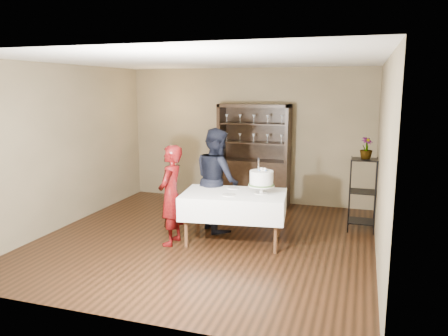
{
  "coord_description": "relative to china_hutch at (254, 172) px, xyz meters",
  "views": [
    {
      "loc": [
        2.24,
        -6.06,
        2.32
      ],
      "look_at": [
        0.26,
        0.1,
        1.12
      ],
      "focal_mm": 35.0,
      "sensor_mm": 36.0,
      "label": 1
    }
  ],
  "objects": [
    {
      "name": "floor",
      "position": [
        -0.2,
        -2.25,
        -0.66
      ],
      "size": [
        5.0,
        5.0,
        0.0
      ],
      "primitive_type": "plane",
      "color": "black",
      "rests_on": "ground"
    },
    {
      "name": "ceiling",
      "position": [
        -0.2,
        -2.25,
        2.04
      ],
      "size": [
        5.0,
        5.0,
        0.0
      ],
      "primitive_type": "plane",
      "rotation": [
        3.14,
        0.0,
        0.0
      ],
      "color": "white",
      "rests_on": "back_wall"
    },
    {
      "name": "back_wall",
      "position": [
        -0.2,
        0.25,
        0.69
      ],
      "size": [
        5.0,
        0.02,
        2.7
      ],
      "primitive_type": "cube",
      "color": "brown",
      "rests_on": "floor"
    },
    {
      "name": "wall_left",
      "position": [
        -2.7,
        -2.25,
        0.69
      ],
      "size": [
        0.02,
        5.0,
        2.7
      ],
      "primitive_type": "cube",
      "color": "brown",
      "rests_on": "floor"
    },
    {
      "name": "wall_right",
      "position": [
        2.3,
        -2.25,
        0.69
      ],
      "size": [
        0.02,
        5.0,
        2.7
      ],
      "primitive_type": "cube",
      "color": "brown",
      "rests_on": "floor"
    },
    {
      "name": "china_hutch",
      "position": [
        0.0,
        0.0,
        0.0
      ],
      "size": [
        1.4,
        0.48,
        2.0
      ],
      "color": "black",
      "rests_on": "floor"
    },
    {
      "name": "plant_etagere",
      "position": [
        2.08,
        -1.05,
        -0.01
      ],
      "size": [
        0.42,
        0.42,
        1.2
      ],
      "color": "black",
      "rests_on": "floor"
    },
    {
      "name": "cake_table",
      "position": [
        0.25,
        -2.21,
        -0.08
      ],
      "size": [
        1.63,
        1.13,
        0.76
      ],
      "rotation": [
        0.0,
        0.0,
        0.13
      ],
      "color": "white",
      "rests_on": "floor"
    },
    {
      "name": "woman",
      "position": [
        -0.62,
        -2.58,
        0.08
      ],
      "size": [
        0.37,
        0.56,
        1.49
      ],
      "primitive_type": "imported",
      "rotation": [
        0.0,
        0.0,
        -1.54
      ],
      "color": "#320409",
      "rests_on": "floor"
    },
    {
      "name": "man",
      "position": [
        -0.2,
        -1.71,
        0.18
      ],
      "size": [
        1.01,
        1.04,
        1.68
      ],
      "primitive_type": "imported",
      "rotation": [
        0.0,
        0.0,
        2.28
      ],
      "color": "black",
      "rests_on": "floor"
    },
    {
      "name": "cake",
      "position": [
        0.64,
        -2.12,
        0.31
      ],
      "size": [
        0.39,
        0.39,
        0.54
      ],
      "rotation": [
        0.0,
        0.0,
        -0.02
      ],
      "color": "silver",
      "rests_on": "cake_table"
    },
    {
      "name": "plate_near",
      "position": [
        0.22,
        -2.39,
        0.11
      ],
      "size": [
        0.21,
        0.21,
        0.01
      ],
      "primitive_type": "cylinder",
      "rotation": [
        0.0,
        0.0,
        0.05
      ],
      "color": "silver",
      "rests_on": "cake_table"
    },
    {
      "name": "plate_far",
      "position": [
        0.15,
        -1.94,
        0.11
      ],
      "size": [
        0.24,
        0.24,
        0.01
      ],
      "primitive_type": "cylinder",
      "rotation": [
        0.0,
        0.0,
        0.4
      ],
      "color": "silver",
      "rests_on": "cake_table"
    },
    {
      "name": "potted_plant",
      "position": [
        2.1,
        -1.05,
        0.7
      ],
      "size": [
        0.28,
        0.28,
        0.35
      ],
      "primitive_type": "imported",
      "rotation": [
        0.0,
        0.0,
        0.77
      ],
      "color": "#3D612E",
      "rests_on": "plant_etagere"
    }
  ]
}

